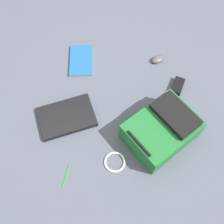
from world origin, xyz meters
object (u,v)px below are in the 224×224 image
Objects in this scene: computer_mouse at (158,59)px; laptop at (67,117)px; book_blue at (81,60)px; power_brick at (178,86)px; pen_black at (66,176)px; cable_coil at (115,162)px; backpack at (162,129)px.

laptop is at bearing -87.22° from computer_mouse.
computer_mouse reaches higher than book_blue.
book_blue is at bearing -123.40° from computer_mouse.
power_brick is (-0.76, -0.22, 0.00)m from laptop.
book_blue is 0.85m from pen_black.
cable_coil is at bearing 106.48° from book_blue.
backpack reaches higher than power_brick.
computer_mouse is (-0.04, -0.59, -0.07)m from backpack.
power_brick is 0.96m from pen_black.
power_brick is at bearing -130.19° from cable_coil.
cable_coil is 1.01× the size of power_brick.
power_brick is (-0.12, 0.23, -0.00)m from computer_mouse.
pen_black is at bearing 92.37° from laptop.
book_blue is at bearing -94.30° from pen_black.
laptop is 0.79m from computer_mouse.
backpack is 0.60m from computer_mouse.
backpack is at bearing 66.45° from power_brick.
backpack is 3.62× the size of pen_black.
computer_mouse is at bearing -126.57° from pen_black.
computer_mouse is 0.75× the size of cable_coil.
cable_coil reaches higher than pen_black.
laptop is 0.79m from power_brick.
laptop is at bearing -12.63° from backpack.
book_blue is at bearing -99.73° from laptop.
power_brick is at bearing -6.62° from computer_mouse.
backpack is 1.25× the size of laptop.
computer_mouse is at bearing -93.93° from backpack.
power_brick is at bearing -113.55° from backpack.
book_blue is 0.72m from power_brick.
laptop is 0.47m from book_blue.
computer_mouse is 0.26m from power_brick.
backpack is 5.27× the size of computer_mouse.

